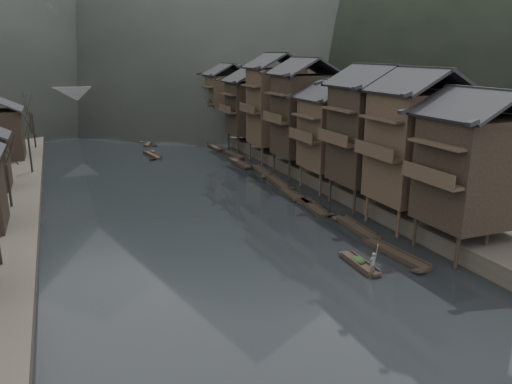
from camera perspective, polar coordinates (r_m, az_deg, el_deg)
water at (r=42.03m, az=-2.79°, el=-6.25°), size 300.00×300.00×0.00m
right_bank at (r=91.62m, az=9.84°, el=6.23°), size 40.00×200.00×1.80m
stilt_houses at (r=63.89m, az=6.26°, el=9.56°), size 9.00×67.60×15.84m
bare_trees at (r=63.14m, az=-25.71°, el=5.59°), size 3.76×72.57×7.51m
moored_sampans at (r=64.53m, az=1.00°, el=1.84°), size 3.06×62.65×0.46m
midriver_boats at (r=83.91m, az=-11.97°, el=4.77°), size 3.45×15.90×0.45m
stone_bridge at (r=110.11m, az=-15.40°, el=9.69°), size 40.00×6.00×9.00m
hero_sampan at (r=39.06m, az=11.73°, el=-8.03°), size 1.10×4.67×0.43m
cargo_heap at (r=39.01m, az=11.59°, el=-7.20°), size 1.02×1.34×0.61m
boatman at (r=37.47m, az=13.24°, el=-7.52°), size 0.59×0.40×1.55m
bamboo_pole at (r=36.74m, az=13.73°, el=-4.10°), size 1.37×2.20×3.14m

